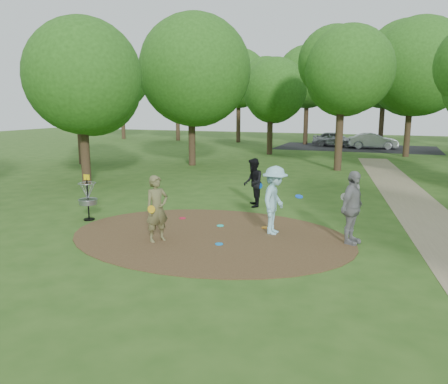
% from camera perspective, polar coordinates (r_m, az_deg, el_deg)
% --- Properties ---
extents(ground, '(100.00, 100.00, 0.00)m').
position_cam_1_polar(ground, '(12.88, -1.89, -5.78)').
color(ground, '#2D5119').
rests_on(ground, ground).
extents(dirt_clearing, '(8.40, 8.40, 0.02)m').
position_cam_1_polar(dirt_clearing, '(12.87, -1.89, -5.74)').
color(dirt_clearing, '#47301C').
rests_on(dirt_clearing, ground).
extents(footpath, '(7.55, 39.89, 0.01)m').
position_cam_1_polar(footpath, '(14.00, 27.19, -5.63)').
color(footpath, '#8C7A5B').
rests_on(footpath, ground).
extents(parking_lot, '(14.00, 8.00, 0.01)m').
position_cam_1_polar(parking_lot, '(41.63, 16.86, 5.55)').
color(parking_lot, black).
rests_on(parking_lot, ground).
extents(player_observer_with_disc, '(0.74, 0.82, 1.88)m').
position_cam_1_polar(player_observer_with_disc, '(12.30, -8.74, -2.18)').
color(player_observer_with_disc, brown).
rests_on(player_observer_with_disc, ground).
extents(player_throwing_with_disc, '(1.27, 1.34, 2.04)m').
position_cam_1_polar(player_throwing_with_disc, '(12.94, 6.62, -1.09)').
color(player_throwing_with_disc, '#96D3E0').
rests_on(player_throwing_with_disc, ground).
extents(player_walking_with_disc, '(0.96, 1.08, 1.84)m').
position_cam_1_polar(player_walking_with_disc, '(16.42, 3.82, 1.22)').
color(player_walking_with_disc, black).
rests_on(player_walking_with_disc, ground).
extents(player_waiting_with_disc, '(0.85, 1.29, 2.04)m').
position_cam_1_polar(player_waiting_with_disc, '(12.43, 16.38, -2.00)').
color(player_waiting_with_disc, gray).
rests_on(player_waiting_with_disc, ground).
extents(disc_ground_cyan, '(0.22, 0.22, 0.02)m').
position_cam_1_polar(disc_ground_cyan, '(13.86, -0.49, -4.42)').
color(disc_ground_cyan, '#1BDFCF').
rests_on(disc_ground_cyan, dirt_clearing).
extents(disc_ground_blue, '(0.22, 0.22, 0.02)m').
position_cam_1_polar(disc_ground_blue, '(12.07, -0.65, -6.81)').
color(disc_ground_blue, '#0D85E7').
rests_on(disc_ground_blue, dirt_clearing).
extents(disc_ground_red, '(0.22, 0.22, 0.02)m').
position_cam_1_polar(disc_ground_red, '(14.83, -5.43, -3.42)').
color(disc_ground_red, red).
rests_on(disc_ground_red, dirt_clearing).
extents(car_left, '(4.31, 2.26, 1.40)m').
position_cam_1_polar(car_left, '(42.32, 14.32, 6.72)').
color(car_left, '#94969B').
rests_on(car_left, ground).
extents(car_right, '(4.35, 1.95, 1.39)m').
position_cam_1_polar(car_right, '(41.09, 18.89, 6.33)').
color(car_right, '#A3A6AB').
rests_on(car_right, ground).
extents(disc_ground_orange, '(0.22, 0.22, 0.02)m').
position_cam_1_polar(disc_ground_orange, '(13.70, 5.37, -4.65)').
color(disc_ground_orange, orange).
rests_on(disc_ground_orange, dirt_clearing).
extents(disc_golf_basket, '(0.63, 0.63, 1.54)m').
position_cam_1_polar(disc_golf_basket, '(15.16, -17.39, -0.29)').
color(disc_golf_basket, black).
rests_on(disc_golf_basket, ground).
extents(tree_ring, '(36.85, 45.73, 9.80)m').
position_cam_1_polar(tree_ring, '(21.67, 12.37, 15.12)').
color(tree_ring, '#332316').
rests_on(tree_ring, ground).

